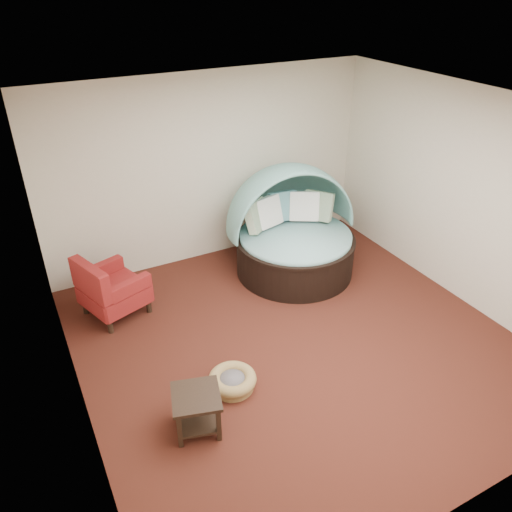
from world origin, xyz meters
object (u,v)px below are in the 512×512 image
pet_basket (232,381)px  side_table (197,407)px  red_armchair (110,289)px  canopy_daybed (293,224)px

pet_basket → side_table: side_table is taller
pet_basket → red_armchair: size_ratio=0.70×
pet_basket → canopy_daybed: bearing=44.6°
canopy_daybed → red_armchair: bearing=-174.3°
pet_basket → side_table: 0.67m
canopy_daybed → red_armchair: (-2.69, 0.08, -0.34)m
canopy_daybed → side_table: size_ratio=3.50×
red_armchair → side_table: size_ratio=1.63×
canopy_daybed → red_armchair: 2.71m
side_table → pet_basket: bearing=32.1°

